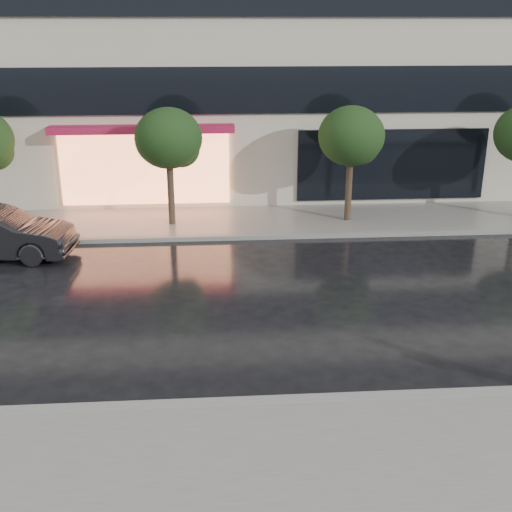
{
  "coord_description": "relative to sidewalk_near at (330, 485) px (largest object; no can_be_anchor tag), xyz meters",
  "views": [
    {
      "loc": [
        -1.65,
        -10.93,
        6.54
      ],
      "look_at": [
        -0.65,
        3.08,
        1.4
      ],
      "focal_mm": 45.0,
      "sensor_mm": 36.0,
      "label": 1
    }
  ],
  "objects": [
    {
      "name": "ground",
      "position": [
        0.0,
        3.25,
        -0.06
      ],
      "size": [
        120.0,
        120.0,
        0.0
      ],
      "primitive_type": "plane",
      "color": "black",
      "rests_on": "ground"
    },
    {
      "name": "tree_mid_east",
      "position": [
        3.06,
        13.28,
        2.86
      ],
      "size": [
        2.2,
        2.2,
        3.99
      ],
      "color": "#33261C",
      "rests_on": "ground"
    },
    {
      "name": "tree_mid_west",
      "position": [
        -2.94,
        13.28,
        2.86
      ],
      "size": [
        2.2,
        2.2,
        3.99
      ],
      "color": "#33261C",
      "rests_on": "ground"
    },
    {
      "name": "sidewalk_near",
      "position": [
        0.0,
        0.0,
        0.0
      ],
      "size": [
        60.0,
        4.5,
        0.12
      ],
      "primitive_type": "cube",
      "color": "slate",
      "rests_on": "ground"
    },
    {
      "name": "curb_near",
      "position": [
        0.0,
        2.25,
        0.01
      ],
      "size": [
        60.0,
        0.25,
        0.14
      ],
      "primitive_type": "cube",
      "color": "gray",
      "rests_on": "ground"
    },
    {
      "name": "curb_far",
      "position": [
        0.0,
        11.75,
        0.01
      ],
      "size": [
        60.0,
        0.25,
        0.14
      ],
      "primitive_type": "cube",
      "color": "gray",
      "rests_on": "ground"
    },
    {
      "name": "sidewalk_far",
      "position": [
        0.0,
        13.5,
        0.0
      ],
      "size": [
        60.0,
        3.5,
        0.12
      ],
      "primitive_type": "cube",
      "color": "slate",
      "rests_on": "ground"
    }
  ]
}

